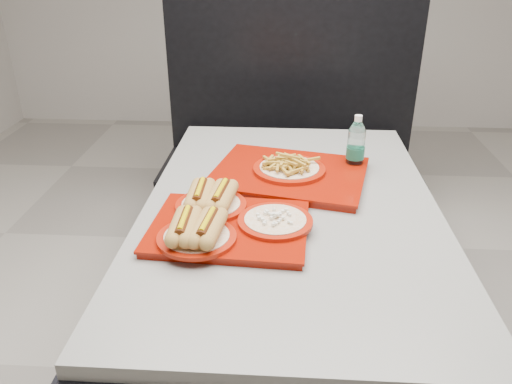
# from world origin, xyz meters

# --- Properties ---
(ground) EXTENTS (6.00, 6.00, 0.00)m
(ground) POSITION_xyz_m (0.00, 0.00, 0.00)
(ground) COLOR #9F998E
(ground) RESTS_ON ground
(diner_table) EXTENTS (0.92, 1.42, 0.75)m
(diner_table) POSITION_xyz_m (0.00, 0.00, 0.58)
(diner_table) COLOR black
(diner_table) RESTS_ON ground
(booth_bench) EXTENTS (1.30, 0.57, 1.35)m
(booth_bench) POSITION_xyz_m (0.00, 1.09, 0.40)
(booth_bench) COLOR black
(booth_bench) RESTS_ON ground
(tray_near) EXTENTS (0.46, 0.39, 0.09)m
(tray_near) POSITION_xyz_m (-0.19, -0.18, 0.78)
(tray_near) COLOR maroon
(tray_near) RESTS_ON diner_table
(tray_far) EXTENTS (0.58, 0.49, 0.10)m
(tray_far) POSITION_xyz_m (-0.01, 0.18, 0.78)
(tray_far) COLOR maroon
(tray_far) RESTS_ON diner_table
(water_bottle) EXTENTS (0.06, 0.06, 0.20)m
(water_bottle) POSITION_xyz_m (0.22, 0.26, 0.84)
(water_bottle) COLOR silver
(water_bottle) RESTS_ON diner_table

